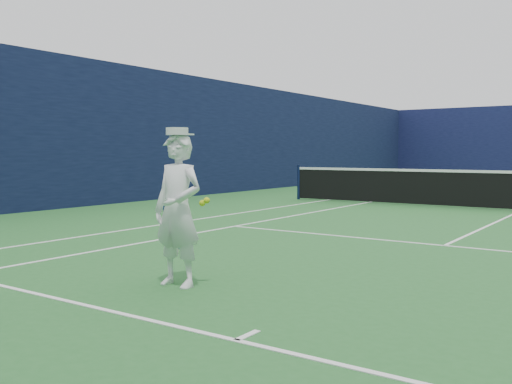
% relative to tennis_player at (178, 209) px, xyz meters
% --- Properties ---
extents(tennis_player, '(0.77, 0.45, 1.73)m').
position_rel_tennis_player_xyz_m(tennis_player, '(0.00, 0.00, 0.00)').
color(tennis_player, white).
rests_on(tennis_player, ground).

